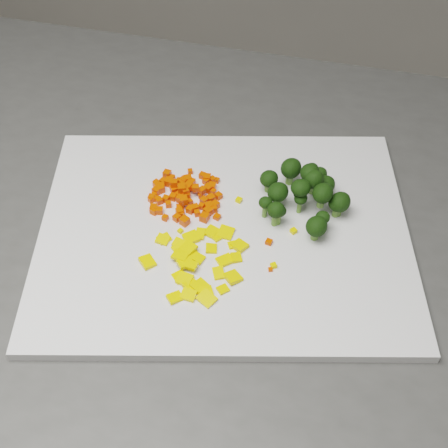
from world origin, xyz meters
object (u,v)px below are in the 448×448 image
(carrot_pile, at_px, (185,189))
(pepper_pile, at_px, (194,257))
(counter_block, at_px, (220,374))
(cutting_board, at_px, (224,232))
(broccoli_pile, at_px, (310,193))

(carrot_pile, distance_m, pepper_pile, 0.11)
(counter_block, relative_size, carrot_pile, 10.51)
(counter_block, bearing_deg, carrot_pile, 179.05)
(cutting_board, distance_m, pepper_pile, 0.07)
(cutting_board, height_order, carrot_pile, carrot_pile)
(counter_block, xyz_separation_m, pepper_pile, (-0.00, -0.10, 0.47))
(cutting_board, distance_m, carrot_pile, 0.08)
(pepper_pile, bearing_deg, counter_block, 89.06)
(broccoli_pile, bearing_deg, carrot_pile, -171.74)
(counter_block, xyz_separation_m, carrot_pile, (-0.05, 0.00, 0.48))
(cutting_board, relative_size, carrot_pile, 4.50)
(cutting_board, relative_size, broccoli_pile, 3.75)
(cutting_board, height_order, pepper_pile, pepper_pile)
(counter_block, bearing_deg, pepper_pile, -90.94)
(cutting_board, bearing_deg, broccoli_pile, 34.05)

